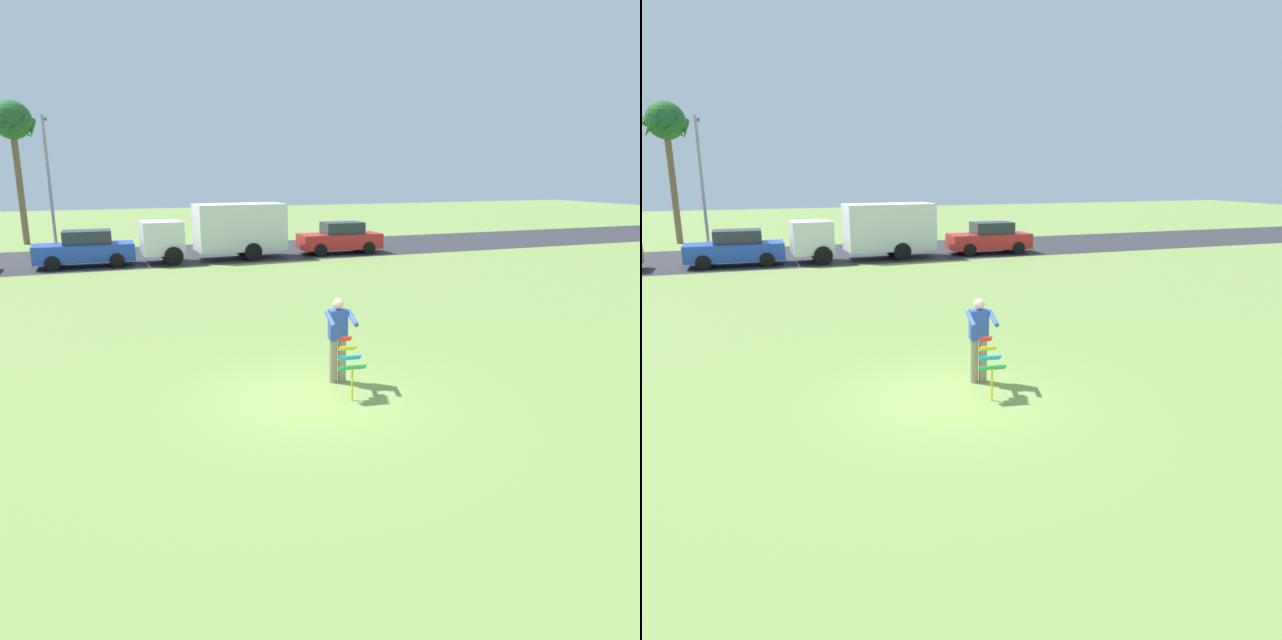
{
  "view_description": "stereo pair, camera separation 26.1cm",
  "coord_description": "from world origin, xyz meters",
  "views": [
    {
      "loc": [
        -3.55,
        -9.65,
        4.15
      ],
      "look_at": [
        0.74,
        1.67,
        1.05
      ],
      "focal_mm": 32.79,
      "sensor_mm": 36.0,
      "label": 1
    },
    {
      "loc": [
        -3.3,
        -9.74,
        4.15
      ],
      "look_at": [
        0.74,
        1.67,
        1.05
      ],
      "focal_mm": 32.79,
      "sensor_mm": 36.0,
      "label": 2
    }
  ],
  "objects": [
    {
      "name": "parked_truck_white_box",
      "position": [
        2.04,
        18.19,
        1.41
      ],
      "size": [
        6.77,
        2.29,
        2.62
      ],
      "color": "silver",
      "rests_on": "ground"
    },
    {
      "name": "parked_car_blue",
      "position": [
        -4.14,
        18.19,
        0.77
      ],
      "size": [
        4.2,
        1.84,
        1.6
      ],
      "color": "#2347B7",
      "rests_on": "ground"
    },
    {
      "name": "streetlight_pole",
      "position": [
        -5.75,
        25.68,
        4.0
      ],
      "size": [
        0.24,
        1.65,
        7.0
      ],
      "color": "#9E9EA3",
      "rests_on": "ground"
    },
    {
      "name": "person_kite_flyer",
      "position": [
        0.73,
        0.65,
        0.95
      ],
      "size": [
        0.6,
        0.7,
        1.73
      ],
      "color": "gray",
      "rests_on": "ground"
    },
    {
      "name": "parked_car_red",
      "position": [
        8.09,
        18.19,
        0.77
      ],
      "size": [
        4.26,
        1.94,
        1.6
      ],
      "color": "red",
      "rests_on": "ground"
    },
    {
      "name": "kite_held",
      "position": [
        0.63,
        -0.18,
        0.74
      ],
      "size": [
        0.53,
        0.67,
        1.11
      ],
      "color": "red",
      "rests_on": "ground"
    },
    {
      "name": "palm_tree_right_near",
      "position": [
        -7.47,
        28.17,
        6.56
      ],
      "size": [
        2.58,
        2.71,
        7.93
      ],
      "color": "brown",
      "rests_on": "ground"
    },
    {
      "name": "ground_plane",
      "position": [
        0.0,
        0.0,
        0.0
      ],
      "size": [
        120.0,
        120.0,
        0.0
      ],
      "primitive_type": "plane",
      "color": "olive"
    },
    {
      "name": "road_strip",
      "position": [
        0.0,
        20.59,
        0.01
      ],
      "size": [
        120.0,
        8.0,
        0.01
      ],
      "primitive_type": "cube",
      "color": "#2D2D33",
      "rests_on": "ground"
    }
  ]
}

